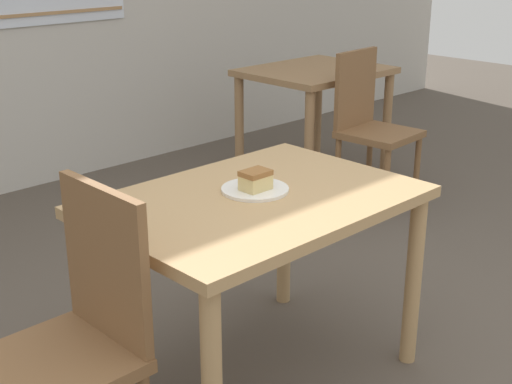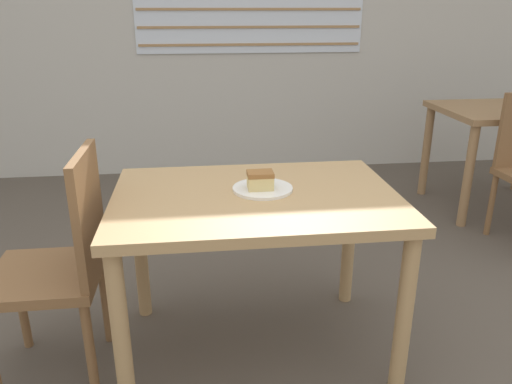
{
  "view_description": "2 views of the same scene",
  "coord_description": "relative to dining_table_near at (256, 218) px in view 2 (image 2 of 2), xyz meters",
  "views": [
    {
      "loc": [
        -1.55,
        -1.16,
        1.55
      ],
      "look_at": [
        0.04,
        0.49,
        0.72
      ],
      "focal_mm": 50.0,
      "sensor_mm": 36.0,
      "label": 1
    },
    {
      "loc": [
        -0.19,
        -1.29,
        1.38
      ],
      "look_at": [
        0.02,
        0.45,
        0.73
      ],
      "focal_mm": 35.0,
      "sensor_mm": 36.0,
      "label": 2
    }
  ],
  "objects": [
    {
      "name": "chair_near_window",
      "position": [
        -0.73,
        -0.03,
        -0.12
      ],
      "size": [
        0.4,
        0.4,
        0.91
      ],
      "rotation": [
        0.0,
        0.0,
        -1.57
      ],
      "color": "brown",
      "rests_on": "ground_plane"
    },
    {
      "name": "dining_table_far",
      "position": [
        1.92,
        1.43,
        -0.01
      ],
      "size": [
        0.89,
        0.72,
        0.73
      ],
      "color": "#9E754C",
      "rests_on": "ground_plane"
    },
    {
      "name": "dining_table_near",
      "position": [
        0.0,
        0.0,
        0.0
      ],
      "size": [
        1.08,
        0.76,
        0.71
      ],
      "color": "tan",
      "rests_on": "ground_plane"
    },
    {
      "name": "wall_back",
      "position": [
        -0.01,
        2.56,
        0.8
      ],
      "size": [
        10.0,
        0.1,
        2.8
      ],
      "color": "beige",
      "rests_on": "ground_plane"
    },
    {
      "name": "cake_slice",
      "position": [
        0.02,
        0.02,
        0.15
      ],
      "size": [
        0.1,
        0.08,
        0.07
      ],
      "color": "#E0C67F",
      "rests_on": "plate"
    },
    {
      "name": "plate",
      "position": [
        0.03,
        0.04,
        0.11
      ],
      "size": [
        0.23,
        0.23,
        0.01
      ],
      "color": "white",
      "rests_on": "dining_table_near"
    }
  ]
}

